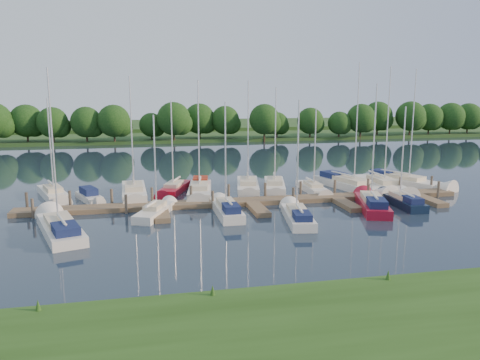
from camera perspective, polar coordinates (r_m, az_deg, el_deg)
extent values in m
plane|color=#1B2637|center=(34.59, 4.27, -5.92)|extent=(260.00, 260.00, 0.00)
cube|color=#204112|center=(20.71, 17.21, -17.43)|extent=(90.00, 10.00, 0.50)
cube|color=brown|center=(42.03, 1.25, -2.63)|extent=(40.00, 2.00, 0.40)
cube|color=brown|center=(38.66, -21.50, -4.56)|extent=(1.20, 4.00, 0.40)
cube|color=brown|center=(38.10, -9.53, -4.17)|extent=(1.20, 4.00, 0.40)
cube|color=brown|center=(39.20, 2.25, -3.61)|extent=(1.20, 4.00, 0.40)
cube|color=brown|center=(41.82, 12.96, -2.97)|extent=(1.20, 4.00, 0.40)
cube|color=brown|center=(45.72, 22.11, -2.34)|extent=(1.20, 4.00, 0.40)
cylinder|color=#473D33|center=(43.26, -24.53, -2.68)|extent=(0.24, 0.24, 2.00)
cylinder|color=#473D33|center=(42.62, -20.00, -2.54)|extent=(0.24, 0.24, 2.00)
cylinder|color=#473D33|center=(42.25, -15.36, -2.39)|extent=(0.24, 0.24, 2.00)
cylinder|color=#473D33|center=(42.17, -10.67, -2.21)|extent=(0.24, 0.24, 2.00)
cylinder|color=#473D33|center=(42.36, -5.99, -2.03)|extent=(0.24, 0.24, 2.00)
cylinder|color=#473D33|center=(42.84, -1.39, -1.83)|extent=(0.24, 0.24, 2.00)
cylinder|color=#473D33|center=(43.58, 3.08, -1.63)|extent=(0.24, 0.24, 2.00)
cylinder|color=#473D33|center=(44.58, 7.38, -1.42)|extent=(0.24, 0.24, 2.00)
cylinder|color=#473D33|center=(45.82, 11.46, -1.22)|extent=(0.24, 0.24, 2.00)
cylinder|color=#473D33|center=(47.28, 15.31, -1.03)|extent=(0.24, 0.24, 2.00)
cylinder|color=#473D33|center=(48.94, 18.92, -0.84)|extent=(0.24, 0.24, 2.00)
cylinder|color=#473D33|center=(50.78, 22.28, -0.66)|extent=(0.24, 0.24, 2.00)
cylinder|color=#473D33|center=(40.57, -23.93, -3.46)|extent=(0.24, 0.24, 2.00)
cylinder|color=#473D33|center=(39.66, -13.71, -3.15)|extent=(0.24, 0.24, 2.00)
cylinder|color=#473D33|center=(40.04, -3.35, -2.73)|extent=(0.24, 0.24, 2.00)
cylinder|color=#473D33|center=(41.68, 6.49, -2.25)|extent=(0.24, 0.24, 2.00)
cylinder|color=#473D33|center=(44.44, 15.35, -1.76)|extent=(0.24, 0.24, 2.00)
cylinder|color=#473D33|center=(48.12, 23.01, -1.30)|extent=(0.24, 0.24, 2.00)
cube|color=#204219|center=(107.67, -6.88, 5.45)|extent=(180.00, 30.00, 0.60)
cube|color=#355525|center=(132.48, -7.85, 6.56)|extent=(220.00, 40.00, 1.40)
sphere|color=#0F350E|center=(96.57, -26.80, 5.65)|extent=(4.06, 4.06, 4.06)
cylinder|color=#38281C|center=(97.96, -24.48, 4.69)|extent=(0.36, 0.36, 2.70)
sphere|color=#0F350E|center=(97.73, -24.62, 6.61)|extent=(6.29, 6.29, 6.29)
sphere|color=#0F350E|center=(97.70, -23.78, 6.14)|extent=(4.49, 4.49, 4.49)
cylinder|color=#38281C|center=(95.60, -21.31, 4.78)|extent=(0.36, 0.36, 2.65)
sphere|color=#0F350E|center=(95.37, -21.44, 6.72)|extent=(6.19, 6.19, 6.19)
sphere|color=#0F350E|center=(95.41, -20.59, 6.24)|extent=(4.42, 4.42, 4.42)
cylinder|color=#38281C|center=(96.48, -18.16, 4.97)|extent=(0.36, 0.36, 2.47)
sphere|color=#0F350E|center=(96.25, -18.27, 6.76)|extent=(5.75, 5.75, 5.75)
sphere|color=#0F350E|center=(96.38, -17.49, 6.31)|extent=(4.11, 4.11, 4.11)
cylinder|color=#38281C|center=(95.29, -14.02, 5.04)|extent=(0.36, 0.36, 2.22)
sphere|color=#0F350E|center=(95.08, -14.09, 6.67)|extent=(5.18, 5.18, 5.18)
sphere|color=#0F350E|center=(95.29, -13.40, 6.26)|extent=(3.70, 3.70, 3.70)
cylinder|color=#38281C|center=(94.49, -11.24, 5.17)|extent=(0.36, 0.36, 2.43)
sphere|color=#0F350E|center=(94.27, -11.31, 6.97)|extent=(5.66, 5.66, 5.66)
sphere|color=#0F350E|center=(94.54, -10.55, 6.51)|extent=(4.04, 4.04, 4.04)
cylinder|color=#38281C|center=(94.78, -8.11, 5.24)|extent=(0.36, 0.36, 2.26)
sphere|color=#0F350E|center=(94.57, -8.16, 6.90)|extent=(5.27, 5.27, 5.27)
sphere|color=#0F350E|center=(94.90, -7.47, 6.48)|extent=(3.77, 3.77, 3.77)
cylinder|color=#38281C|center=(95.79, -5.12, 5.52)|extent=(0.36, 0.36, 2.80)
sphere|color=#0F350E|center=(95.55, -5.15, 7.56)|extent=(6.53, 6.53, 6.53)
sphere|color=#0F350E|center=(95.97, -4.32, 7.03)|extent=(4.66, 4.66, 4.66)
cylinder|color=#38281C|center=(94.33, -0.53, 5.33)|extent=(0.36, 0.36, 2.31)
sphere|color=#0F350E|center=(94.11, -0.54, 7.04)|extent=(5.39, 5.39, 5.39)
sphere|color=#0F350E|center=(94.59, 0.13, 6.59)|extent=(3.85, 3.85, 3.85)
cylinder|color=#38281C|center=(98.46, 1.42, 5.53)|extent=(0.36, 0.36, 2.25)
sphere|color=#0F350E|center=(98.26, 1.43, 7.13)|extent=(5.25, 5.25, 5.25)
sphere|color=#0F350E|center=(98.76, 2.04, 6.71)|extent=(3.75, 3.75, 3.75)
cylinder|color=#38281C|center=(99.91, 5.71, 5.51)|extent=(0.36, 0.36, 2.08)
sphere|color=#0F350E|center=(99.71, 5.73, 6.97)|extent=(4.86, 4.86, 4.86)
sphere|color=#0F350E|center=(100.27, 6.26, 6.58)|extent=(3.47, 3.47, 3.47)
cylinder|color=#38281C|center=(100.78, 8.57, 5.70)|extent=(0.36, 0.36, 2.81)
sphere|color=#0F350E|center=(100.55, 8.62, 7.65)|extent=(6.56, 6.56, 6.56)
sphere|color=#0F350E|center=(101.29, 9.32, 7.12)|extent=(4.69, 4.69, 4.69)
cylinder|color=#38281C|center=(102.82, 10.48, 5.50)|extent=(0.36, 0.36, 1.99)
sphere|color=#0F350E|center=(102.64, 10.53, 6.86)|extent=(4.65, 4.65, 4.65)
sphere|color=#0F350E|center=(103.25, 10.99, 6.49)|extent=(3.32, 3.32, 3.32)
cylinder|color=#38281C|center=(103.32, 14.78, 5.47)|extent=(0.36, 0.36, 2.41)
sphere|color=#0F350E|center=(103.12, 14.86, 7.10)|extent=(5.63, 5.63, 5.63)
sphere|color=#0F350E|center=(103.89, 15.38, 6.66)|extent=(4.02, 4.02, 4.02)
cylinder|color=#38281C|center=(106.69, 16.65, 5.60)|extent=(0.36, 0.36, 2.65)
sphere|color=#0F350E|center=(106.48, 16.75, 7.33)|extent=(6.19, 6.19, 6.19)
sphere|color=#0F350E|center=(107.34, 17.30, 6.85)|extent=(4.42, 4.42, 4.42)
cylinder|color=#38281C|center=(108.21, 19.43, 5.42)|extent=(0.36, 0.36, 2.33)
sphere|color=#0F350E|center=(108.02, 19.52, 6.92)|extent=(5.44, 5.44, 5.44)
sphere|color=#0F350E|center=(108.84, 19.97, 6.51)|extent=(3.89, 3.89, 3.89)
cylinder|color=#38281C|center=(113.14, 21.16, 5.51)|extent=(0.36, 0.36, 2.33)
sphere|color=#0F350E|center=(112.96, 21.26, 6.95)|extent=(5.45, 5.45, 5.45)
sphere|color=#0F350E|center=(113.80, 21.67, 6.55)|extent=(3.89, 3.89, 3.89)
cylinder|color=#38281C|center=(117.90, 24.11, 5.58)|extent=(0.36, 0.36, 2.75)
sphere|color=#0F350E|center=(117.70, 24.24, 7.20)|extent=(6.41, 6.41, 6.41)
sphere|color=#0F350E|center=(118.72, 24.69, 6.75)|extent=(4.58, 4.58, 4.58)
cylinder|color=#38281C|center=(120.59, 25.77, 5.52)|extent=(0.36, 0.36, 2.66)
sphere|color=#0F350E|center=(120.40, 25.89, 7.06)|extent=(6.22, 6.22, 6.22)
sphere|color=#0F350E|center=(121.42, 26.30, 6.63)|extent=(4.44, 4.44, 4.44)
cube|color=silver|center=(48.13, -21.85, -1.76)|extent=(3.90, 6.64, 1.12)
cone|color=silver|center=(45.04, -21.11, -2.52)|extent=(1.62, 2.42, 0.90)
cube|color=beige|center=(47.68, -21.84, -0.99)|extent=(2.26, 3.17, 0.51)
cylinder|color=silver|center=(46.76, -22.12, 3.96)|extent=(0.12, 0.12, 8.66)
cylinder|color=silver|center=(48.54, -22.08, -0.32)|extent=(1.09, 2.74, 0.10)
cylinder|color=silver|center=(48.54, -22.08, -0.32)|extent=(1.07, 2.48, 0.20)
cube|color=silver|center=(45.60, -17.92, -2.16)|extent=(2.90, 4.40, 0.86)
cone|color=silver|center=(43.64, -17.11, -2.68)|extent=(1.13, 1.43, 0.69)
cube|color=#141E47|center=(45.46, -17.97, -1.34)|extent=(1.92, 2.55, 0.77)
cube|color=silver|center=(46.68, -12.79, -1.62)|extent=(2.47, 7.91, 1.19)
cone|color=silver|center=(42.86, -12.67, -2.70)|extent=(1.19, 2.78, 1.10)
cube|color=beige|center=(46.15, -12.82, -0.79)|extent=(1.77, 3.58, 0.54)
cylinder|color=silver|center=(45.05, -13.08, 5.52)|extent=(0.12, 0.12, 10.58)
cylinder|color=silver|center=(47.22, -12.87, 0.00)|extent=(0.23, 3.53, 0.10)
cylinder|color=silver|center=(47.22, -12.87, 0.00)|extent=(0.31, 3.14, 0.20)
cube|color=maroon|center=(47.51, -7.92, -1.25)|extent=(3.78, 6.45, 1.05)
cone|color=maroon|center=(44.59, -9.02, -2.06)|extent=(1.57, 2.35, 0.87)
cube|color=beige|center=(47.08, -8.04, -0.54)|extent=(2.19, 3.08, 0.48)
cylinder|color=silver|center=(46.18, -8.28, 4.34)|extent=(0.12, 0.12, 8.41)
cylinder|color=silver|center=(47.89, -7.74, 0.12)|extent=(1.06, 2.67, 0.10)
cylinder|color=silver|center=(47.89, -7.74, 0.12)|extent=(1.04, 2.41, 0.20)
cube|color=silver|center=(46.25, -4.92, -1.51)|extent=(3.27, 7.80, 1.15)
cone|color=silver|center=(42.56, -5.09, -2.57)|extent=(1.46, 2.78, 1.06)
cube|color=beige|center=(45.73, -4.95, -0.70)|extent=(2.10, 3.61, 0.52)
cube|color=maroon|center=(48.16, -4.85, 0.00)|extent=(1.82, 2.47, 0.57)
cylinder|color=silver|center=(44.64, -5.07, 5.44)|extent=(0.12, 0.12, 10.21)
cylinder|color=silver|center=(46.76, -4.91, 0.07)|extent=(0.63, 3.38, 0.10)
cylinder|color=silver|center=(46.76, -4.91, 0.07)|extent=(0.67, 3.02, 0.20)
cube|color=silver|center=(48.27, 0.95, -0.96)|extent=(3.59, 7.85, 1.18)
cone|color=silver|center=(44.56, 1.06, -1.93)|extent=(1.57, 2.81, 1.06)
cube|color=beige|center=(47.75, 0.97, -0.15)|extent=(2.24, 3.66, 0.54)
cylinder|color=silver|center=(46.70, 1.00, 5.75)|extent=(0.12, 0.12, 10.24)
cylinder|color=silver|center=(48.79, 0.94, 0.59)|extent=(0.78, 3.36, 0.10)
cylinder|color=silver|center=(48.79, 0.94, 0.59)|extent=(0.80, 3.01, 0.20)
cube|color=silver|center=(48.39, 4.22, -0.95)|extent=(3.67, 7.36, 1.19)
cone|color=silver|center=(44.93, 4.36, -1.86)|extent=(1.57, 2.65, 0.99)
cube|color=beige|center=(47.90, 4.24, -0.14)|extent=(2.23, 3.46, 0.54)
cylinder|color=silver|center=(46.90, 4.33, 5.34)|extent=(0.12, 0.12, 9.58)
cylinder|color=silver|center=(48.87, 4.21, 0.59)|extent=(0.88, 3.12, 0.10)
cylinder|color=silver|center=(48.87, 4.21, 0.59)|extent=(0.89, 2.80, 0.20)
cube|color=silver|center=(47.93, 8.74, -1.16)|extent=(1.67, 5.76, 0.95)
cone|color=silver|center=(45.31, 9.97, -1.88)|extent=(0.83, 2.02, 0.80)
cube|color=beige|center=(47.55, 8.88, -0.54)|extent=(1.23, 2.60, 0.43)
cylinder|color=silver|center=(46.71, 9.13, 3.90)|extent=(0.12, 0.12, 7.75)
cylinder|color=silver|center=(48.28, 8.54, 0.05)|extent=(0.13, 2.58, 0.10)
cylinder|color=silver|center=(48.28, 8.54, 0.05)|extent=(0.23, 2.30, 0.20)
cube|color=silver|center=(50.07, 13.05, -0.81)|extent=(4.73, 9.22, 1.20)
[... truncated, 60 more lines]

